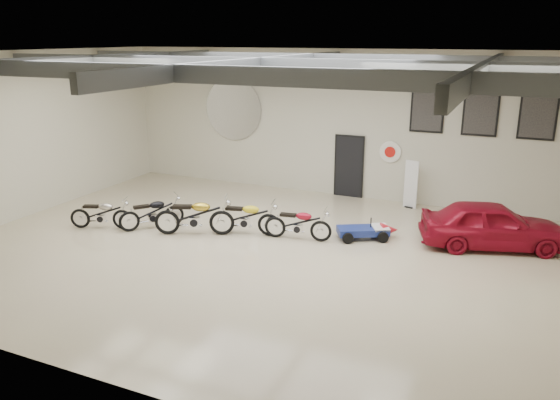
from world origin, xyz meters
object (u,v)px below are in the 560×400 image
at_px(motorcycle_yellow, 245,217).
at_px(motorcycle_black, 152,212).
at_px(banner_stand, 411,183).
at_px(vintage_car, 492,225).
at_px(motorcycle_red, 298,223).
at_px(motorcycle_gold, 194,215).
at_px(go_kart, 368,228).
at_px(motorcycle_silver, 101,213).

bearing_deg(motorcycle_yellow, motorcycle_black, -179.61).
height_order(banner_stand, vintage_car, banner_stand).
bearing_deg(motorcycle_red, motorcycle_gold, -172.51).
bearing_deg(motorcycle_gold, banner_stand, 22.07).
distance_m(motorcycle_red, go_kart, 1.96).
distance_m(motorcycle_silver, vintage_car, 10.90).
distance_m(banner_stand, motorcycle_yellow, 5.82).
relative_size(motorcycle_gold, vintage_car, 0.60).
height_order(motorcycle_black, vintage_car, vintage_car).
relative_size(motorcycle_silver, motorcycle_yellow, 0.90).
relative_size(motorcycle_silver, motorcycle_black, 0.96).
relative_size(motorcycle_silver, vintage_car, 0.49).
height_order(motorcycle_yellow, vintage_car, vintage_car).
bearing_deg(motorcycle_red, banner_stand, 53.05).
relative_size(motorcycle_black, go_kart, 1.09).
distance_m(go_kart, vintage_car, 3.23).
bearing_deg(motorcycle_red, go_kart, 16.77).
bearing_deg(motorcycle_yellow, motorcycle_gold, -167.97).
xyz_separation_m(motorcycle_black, motorcycle_red, (4.23, 0.88, -0.00)).
bearing_deg(motorcycle_red, motorcycle_yellow, 179.25).
relative_size(banner_stand, motorcycle_yellow, 0.84).
xyz_separation_m(banner_stand, motorcycle_red, (-2.24, -4.21, -0.35)).
xyz_separation_m(motorcycle_silver, motorcycle_yellow, (4.04, 1.28, 0.05)).
bearing_deg(motorcycle_gold, vintage_car, -5.68).
bearing_deg(motorcycle_silver, banner_stand, 15.66).
xyz_separation_m(motorcycle_silver, motorcycle_black, (1.34, 0.62, 0.02)).
bearing_deg(motorcycle_gold, motorcycle_black, 159.29).
distance_m(motorcycle_silver, motorcycle_gold, 2.84).
bearing_deg(motorcycle_red, motorcycle_silver, -173.87).
bearing_deg(vintage_car, motorcycle_silver, 88.99).
relative_size(banner_stand, vintage_car, 0.45).
relative_size(banner_stand, motorcycle_red, 0.90).
distance_m(motorcycle_black, motorcycle_gold, 1.43).
bearing_deg(motorcycle_black, vintage_car, -34.71).
distance_m(motorcycle_silver, motorcycle_black, 1.47).
xyz_separation_m(motorcycle_silver, motorcycle_red, (5.57, 1.50, 0.01)).
distance_m(banner_stand, motorcycle_gold, 7.13).
bearing_deg(motorcycle_gold, motorcycle_yellow, 2.51).
height_order(motorcycle_yellow, motorcycle_red, motorcycle_yellow).
relative_size(go_kart, vintage_car, 0.47).
bearing_deg(banner_stand, motorcycle_yellow, -115.64).
relative_size(motorcycle_gold, motorcycle_yellow, 1.10).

